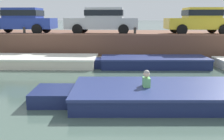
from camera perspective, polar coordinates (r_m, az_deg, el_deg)
ground_plane at (r=8.15m, az=1.15°, el=-5.36°), size 400.00×400.00×0.00m
far_quay_wall at (r=17.09m, az=2.08°, el=6.23°), size 60.00×6.00×1.44m
far_wall_coping at (r=14.16m, az=1.94°, el=8.12°), size 60.00×0.24×0.08m
boat_moored_west_cream at (r=13.10m, az=-15.04°, el=1.96°), size 6.91×2.27×0.49m
boat_moored_central_navy at (r=12.49m, az=8.44°, el=1.80°), size 6.31×2.05×0.51m
motorboat_passing at (r=7.45m, az=12.38°, el=-5.43°), size 7.34×2.73×0.96m
car_leftmost_blue at (r=16.56m, az=-19.87°, el=10.78°), size 4.09×1.98×1.54m
car_left_inner_silver at (r=15.37m, az=-2.04°, el=11.44°), size 4.37×2.06×1.54m
car_centre_yellow at (r=15.95m, az=19.36°, el=10.80°), size 3.86×2.10×1.54m
mooring_bollard_west at (r=15.39m, az=-19.41°, el=8.51°), size 0.15×0.15×0.45m
mooring_bollard_mid at (r=14.29m, az=5.28°, el=8.92°), size 0.15×0.15×0.45m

